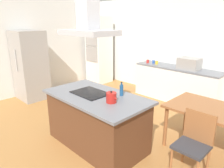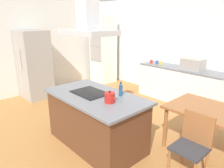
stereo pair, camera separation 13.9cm
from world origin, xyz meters
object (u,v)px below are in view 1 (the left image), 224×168
wall_oven_stack (99,50)px  range_hood (88,18)px  countertop_microwave (189,64)px  coffee_mug_red (148,61)px  tea_kettle (111,97)px  coffee_mug_yellow (157,63)px  olive_oil_bottle (121,90)px  refrigerator (30,66)px  coffee_mug_blue (154,62)px  dining_table (215,114)px  chair_facing_island (195,139)px  cooktop (90,93)px

wall_oven_stack → range_hood: size_ratio=2.44×
countertop_microwave → coffee_mug_red: countertop_microwave is taller
tea_kettle → countertop_microwave: 2.92m
coffee_mug_yellow → wall_oven_stack: bearing=-175.0°
tea_kettle → range_hood: range_hood is taller
olive_oil_bottle → refrigerator: 3.28m
coffee_mug_blue → dining_table: bearing=-36.4°
dining_table → coffee_mug_blue: bearing=143.6°
coffee_mug_blue → olive_oil_bottle: bearing=-66.2°
chair_facing_island → dining_table: bearing=90.0°
coffee_mug_yellow → range_hood: 3.12m
coffee_mug_red → coffee_mug_blue: (0.16, 0.06, 0.00)m
coffee_mug_yellow → coffee_mug_blue: bearing=164.7°
olive_oil_bottle → wall_oven_stack: wall_oven_stack is taller
tea_kettle → coffee_mug_yellow: bearing=111.1°
wall_oven_stack → range_hood: range_hood is taller
cooktop → coffee_mug_blue: 2.96m
tea_kettle → wall_oven_stack: bearing=140.9°
dining_table → cooktop: bearing=-144.1°
tea_kettle → coffee_mug_red: 3.17m
countertop_microwave → coffee_mug_blue: 1.04m
coffee_mug_yellow → refrigerator: (-2.27, -2.59, -0.03)m
refrigerator → chair_facing_island: refrigerator is taller
refrigerator → range_hood: bearing=-5.1°
wall_oven_stack → coffee_mug_red: bearing=5.1°
countertop_microwave → range_hood: range_hood is taller
cooktop → refrigerator: 2.85m
tea_kettle → refrigerator: (-3.38, 0.29, -0.07)m
olive_oil_bottle → range_hood: bearing=-147.3°
cooktop → coffee_mug_red: coffee_mug_red is taller
cooktop → dining_table: 2.01m
countertop_microwave → dining_table: bearing=-53.3°
countertop_microwave → wall_oven_stack: bearing=-175.7°
countertop_microwave → chair_facing_island: 2.75m
tea_kettle → chair_facing_island: (1.08, 0.54, -0.47)m
tea_kettle → coffee_mug_blue: 3.16m
countertop_microwave → range_hood: size_ratio=0.56×
cooktop → countertop_microwave: size_ratio=1.20×
wall_oven_stack → dining_table: 4.64m
olive_oil_bottle → chair_facing_island: olive_oil_bottle is taller
dining_table → coffee_mug_red: bearing=146.3°
coffee_mug_blue → cooktop: bearing=-76.3°
wall_oven_stack → tea_kettle: bearing=-39.1°
wall_oven_stack → coffee_mug_blue: bearing=6.3°
cooktop → refrigerator: bearing=174.9°
coffee_mug_red → dining_table: 2.98m
coffee_mug_red → cooktop: bearing=-73.1°
refrigerator → chair_facing_island: 4.48m
coffee_mug_red → chair_facing_island: coffee_mug_red is taller
countertop_microwave → coffee_mug_yellow: countertop_microwave is taller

